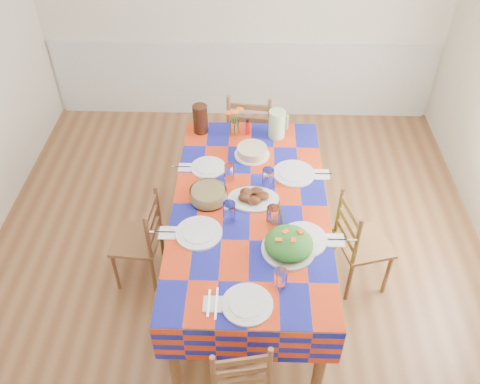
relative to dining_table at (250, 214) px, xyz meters
name	(u,v)px	position (x,y,z in m)	size (l,w,h in m)	color
room	(235,144)	(-0.11, 0.08, 0.60)	(4.58, 5.08, 2.78)	brown
wainscot	(243,78)	(-0.11, 2.56, -0.27)	(4.41, 0.06, 0.92)	silver
dining_table	(250,214)	(0.00, 0.00, 0.00)	(1.18, 2.19, 0.85)	brown
setting_near_head	(258,295)	(0.06, -0.86, 0.13)	(0.52, 0.35, 0.16)	white
setting_left_near	(209,225)	(-0.29, -0.26, 0.13)	(0.61, 0.36, 0.16)	white
setting_left_far	(215,169)	(-0.29, 0.38, 0.13)	(0.52, 0.31, 0.14)	white
setting_right_near	(293,231)	(0.31, -0.30, 0.13)	(0.63, 0.37, 0.16)	white
setting_right_far	(286,175)	(0.28, 0.31, 0.13)	(0.63, 0.37, 0.16)	white
meat_platter	(253,197)	(0.02, 0.05, 0.13)	(0.39, 0.28, 0.08)	white
salad_platter	(289,244)	(0.27, -0.45, 0.16)	(0.37, 0.37, 0.16)	white
pasta_bowl	(208,195)	(-0.32, 0.05, 0.15)	(0.28, 0.28, 0.10)	white
cake	(252,152)	(0.01, 0.61, 0.14)	(0.30, 0.30, 0.08)	white
serving_utensils	(278,217)	(0.21, -0.13, 0.10)	(0.16, 0.36, 0.01)	black
flower_vase	(234,124)	(-0.15, 0.90, 0.21)	(0.17, 0.14, 0.27)	white
hot_sauce	(247,126)	(-0.04, 0.92, 0.17)	(0.04, 0.04, 0.16)	red
green_pitcher	(277,124)	(0.22, 0.89, 0.22)	(0.15, 0.15, 0.25)	#B3DE9D
tea_pitcher	(200,119)	(-0.45, 0.95, 0.23)	(0.13, 0.13, 0.26)	black
name_card	(249,320)	(0.01, -1.02, 0.11)	(0.09, 0.03, 0.02)	white
chair_far	(251,135)	(-0.01, 1.38, -0.25)	(0.50, 0.49, 1.03)	brown
chair_left	(141,240)	(-0.88, 0.00, -0.32)	(0.40, 0.41, 0.88)	brown
chair_right	(359,244)	(0.88, -0.01, -0.30)	(0.48, 0.49, 0.92)	brown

